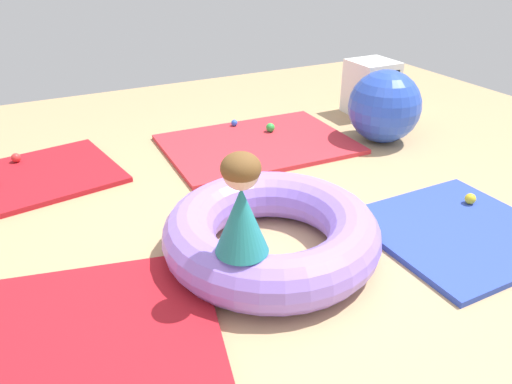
% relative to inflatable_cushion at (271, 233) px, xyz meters
% --- Properties ---
extents(ground_plane, '(8.00, 8.00, 0.00)m').
position_rel_inflatable_cushion_xyz_m(ground_plane, '(0.13, -0.05, -0.16)').
color(ground_plane, tan).
extents(gym_mat_far_left, '(1.11, 1.07, 0.04)m').
position_rel_inflatable_cushion_xyz_m(gym_mat_far_left, '(1.19, -0.34, -0.14)').
color(gym_mat_far_left, '#2D47B7').
rests_on(gym_mat_far_left, ground).
extents(gym_mat_far_right, '(1.83, 1.26, 0.04)m').
position_rel_inflatable_cushion_xyz_m(gym_mat_far_right, '(-1.41, 1.71, -0.14)').
color(gym_mat_far_right, '#B21923').
rests_on(gym_mat_far_right, ground).
extents(gym_mat_front, '(1.68, 1.23, 0.04)m').
position_rel_inflatable_cushion_xyz_m(gym_mat_front, '(0.71, 1.56, -0.14)').
color(gym_mat_front, red).
rests_on(gym_mat_front, ground).
extents(gym_mat_near_right, '(1.36, 1.25, 0.04)m').
position_rel_inflatable_cushion_xyz_m(gym_mat_near_right, '(-1.07, -0.19, -0.14)').
color(gym_mat_near_right, '#B21923').
rests_on(gym_mat_near_right, ground).
extents(inflatable_cushion, '(1.29, 1.29, 0.31)m').
position_rel_inflatable_cushion_xyz_m(inflatable_cushion, '(0.00, 0.00, 0.00)').
color(inflatable_cushion, '#9975EA').
rests_on(inflatable_cushion, ground).
extents(child_in_teal, '(0.30, 0.30, 0.53)m').
position_rel_inflatable_cushion_xyz_m(child_in_teal, '(-0.33, -0.29, 0.42)').
color(child_in_teal, teal).
rests_on(child_in_teal, inflatable_cushion).
extents(play_ball_red, '(0.08, 0.08, 0.08)m').
position_rel_inflatable_cushion_xyz_m(play_ball_red, '(-1.28, 2.08, -0.08)').
color(play_ball_red, red).
rests_on(play_ball_red, gym_mat_far_right).
extents(play_ball_blue, '(0.06, 0.06, 0.06)m').
position_rel_inflatable_cushion_xyz_m(play_ball_blue, '(0.70, 2.05, -0.08)').
color(play_ball_blue, blue).
rests_on(play_ball_blue, gym_mat_front).
extents(play_ball_green, '(0.08, 0.08, 0.08)m').
position_rel_inflatable_cushion_xyz_m(play_ball_green, '(0.94, 1.75, -0.07)').
color(play_ball_green, green).
rests_on(play_ball_green, gym_mat_front).
extents(play_ball_yellow, '(0.08, 0.08, 0.08)m').
position_rel_inflatable_cushion_xyz_m(play_ball_yellow, '(1.52, -0.14, -0.08)').
color(play_ball_yellow, yellow).
rests_on(play_ball_yellow, gym_mat_far_left).
extents(exercise_ball_large, '(0.66, 0.66, 0.66)m').
position_rel_inflatable_cushion_xyz_m(exercise_ball_large, '(1.80, 1.17, 0.17)').
color(exercise_ball_large, blue).
rests_on(exercise_ball_large, ground).
extents(storage_cube, '(0.44, 0.44, 0.56)m').
position_rel_inflatable_cushion_xyz_m(storage_cube, '(2.20, 1.83, 0.12)').
color(storage_cube, white).
rests_on(storage_cube, ground).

